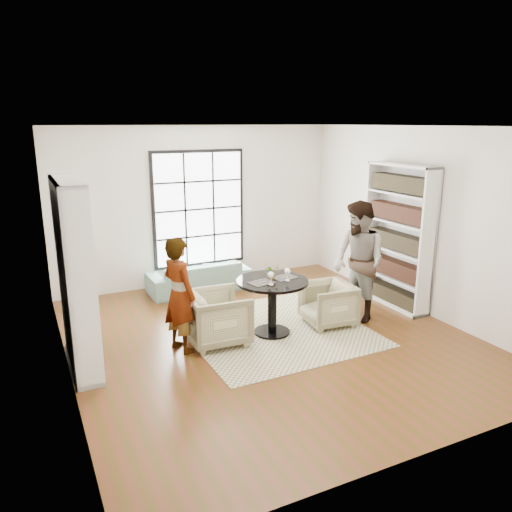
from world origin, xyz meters
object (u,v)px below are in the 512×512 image
sofa (199,276)px  wine_glass_right (288,272)px  armchair_left (218,317)px  person_right (359,262)px  wine_glass_left (271,275)px  pedestal_table (272,295)px  flower_centerpiece (272,272)px  person_left (179,295)px  armchair_right (328,304)px

sofa → wine_glass_right: size_ratio=9.99×
armchair_left → person_right: 2.39m
armchair_left → wine_glass_left: wine_glass_left is taller
pedestal_table → sofa: 2.37m
pedestal_table → armchair_left: 0.87m
armchair_left → person_right: (2.32, -0.12, 0.57)m
pedestal_table → flower_centerpiece: flower_centerpiece is taller
pedestal_table → wine_glass_right: size_ratio=5.58×
person_right → flower_centerpiece: person_right is taller
person_left → person_right: bearing=-111.6°
armchair_left → wine_glass_right: wine_glass_right is taller
person_right → armchair_right: bearing=-92.6°
sofa → wine_glass_left: 2.61m
sofa → armchair_left: (-0.52, -2.27, 0.10)m
armchair_left → flower_centerpiece: (0.85, -0.01, 0.57)m
person_right → pedestal_table: bearing=-95.0°
armchair_left → armchair_right: armchair_left is taller
person_left → wine_glass_right: 1.59m
wine_glass_right → flower_centerpiece: flower_centerpiece is taller
wine_glass_right → flower_centerpiece: bearing=135.6°
wine_glass_right → person_right: bearing=2.4°
sofa → pedestal_table: bearing=96.5°
armchair_right → wine_glass_left: (-1.05, -0.11, 0.64)m
flower_centerpiece → person_right: bearing=-4.5°
pedestal_table → wine_glass_right: bearing=-31.6°
armchair_right → person_right: 0.82m
armchair_right → wine_glass_left: bearing=-78.4°
sofa → armchair_left: 2.33m
sofa → person_left: person_left is taller
sofa → person_right: person_right is taller
sofa → person_left: bearing=63.6°
person_left → flower_centerpiece: person_left is taller
person_left → wine_glass_right: bearing=-115.5°
armchair_left → armchair_right: size_ratio=1.14×
armchair_right → flower_centerpiece: size_ratio=3.26×
pedestal_table → person_right: (1.49, -0.06, 0.34)m
pedestal_table → sofa: bearing=97.7°
person_left → wine_glass_left: (1.27, -0.23, 0.17)m
person_left → flower_centerpiece: (1.40, -0.01, 0.15)m
sofa → flower_centerpiece: bearing=97.0°
sofa → wine_glass_right: bearing=100.4°
person_left → person_right: person_right is taller
sofa → armchair_right: (1.25, -2.39, 0.06)m
wine_glass_right → wine_glass_left: bearing=-168.7°
sofa → person_right: 3.07m
armchair_right → wine_glass_right: bearing=-80.5°
sofa → armchair_right: bearing=116.5°
armchair_left → armchair_right: bearing=-90.8°
pedestal_table → person_left: size_ratio=0.65×
person_right → flower_centerpiece: size_ratio=8.42×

